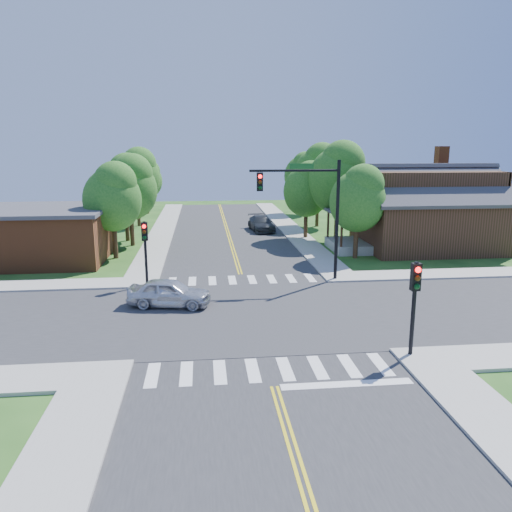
{
  "coord_description": "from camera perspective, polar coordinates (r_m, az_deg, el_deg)",
  "views": [
    {
      "loc": [
        -2.28,
        -22.88,
        8.08
      ],
      "look_at": [
        0.52,
        3.11,
        2.2
      ],
      "focal_mm": 35.0,
      "sensor_mm": 36.0,
      "label": 1
    }
  ],
  "objects": [
    {
      "name": "road_ew",
      "position": [
        24.37,
        -0.43,
        -6.63
      ],
      "size": [
        90.0,
        10.0,
        0.04
      ],
      "primitive_type": "cube",
      "color": "#2D2D30",
      "rests_on": "ground"
    },
    {
      "name": "tree_e_a",
      "position": [
        36.18,
        11.7,
        6.61
      ],
      "size": [
        3.97,
        3.78,
        6.76
      ],
      "color": "#382314",
      "rests_on": "ground"
    },
    {
      "name": "sidewalk_nw",
      "position": [
        41.78,
        -24.91,
        0.43
      ],
      "size": [
        40.0,
        40.0,
        0.14
      ],
      "color": "#9E9B93",
      "rests_on": "ground"
    },
    {
      "name": "ground",
      "position": [
        24.38,
        -0.43,
        -6.69
      ],
      "size": [
        100.0,
        100.0,
        0.0
      ],
      "primitive_type": "plane",
      "color": "#204816",
      "rests_on": "ground"
    },
    {
      "name": "building_nw",
      "position": [
        38.51,
        -24.1,
        2.3
      ],
      "size": [
        10.4,
        8.4,
        3.73
      ],
      "color": "brown",
      "rests_on": "ground"
    },
    {
      "name": "car_silver",
      "position": [
        25.65,
        -9.88,
        -4.22
      ],
      "size": [
        3.26,
        4.81,
        1.42
      ],
      "primitive_type": "imported",
      "rotation": [
        0.0,
        0.0,
        1.38
      ],
      "color": "silver",
      "rests_on": "ground"
    },
    {
      "name": "tree_w_d",
      "position": [
        60.43,
        -12.37,
        8.65
      ],
      "size": [
        3.72,
        3.54,
        6.33
      ],
      "color": "#382314",
      "rests_on": "ground"
    },
    {
      "name": "stop_bar",
      "position": [
        17.94,
        10.33,
        -14.33
      ],
      "size": [
        4.6,
        0.45,
        0.09
      ],
      "primitive_type": "cube",
      "color": "white",
      "rests_on": "ground"
    },
    {
      "name": "tree_w_a",
      "position": [
        36.78,
        -16.0,
        6.69
      ],
      "size": [
        4.09,
        3.89,
        6.96
      ],
      "color": "#382314",
      "rests_on": "ground"
    },
    {
      "name": "tree_w_c",
      "position": [
        51.24,
        -13.4,
        9.06
      ],
      "size": [
        4.62,
        4.39,
        7.85
      ],
      "color": "#382314",
      "rests_on": "ground"
    },
    {
      "name": "crosswalk_south",
      "position": [
        18.66,
        1.52,
        -12.84
      ],
      "size": [
        8.85,
        2.0,
        0.01
      ],
      "color": "white",
      "rests_on": "ground"
    },
    {
      "name": "house_ne",
      "position": [
        41.26,
        18.92,
        5.38
      ],
      "size": [
        13.05,
        8.8,
        7.11
      ],
      "color": "black",
      "rests_on": "ground"
    },
    {
      "name": "tree_e_c",
      "position": [
        49.98,
        7.23,
        9.53
      ],
      "size": [
        4.87,
        4.63,
        8.28
      ],
      "color": "#382314",
      "rests_on": "ground"
    },
    {
      "name": "crosswalk_north",
      "position": [
        30.26,
        -1.6,
        -2.73
      ],
      "size": [
        8.85,
        2.0,
        0.01
      ],
      "color": "white",
      "rests_on": "ground"
    },
    {
      "name": "tree_w_b",
      "position": [
        43.36,
        -14.69,
        8.01
      ],
      "size": [
        4.36,
        4.14,
        7.42
      ],
      "color": "#382314",
      "rests_on": "ground"
    },
    {
      "name": "tree_bldg",
      "position": [
        41.18,
        -14.15,
        7.8
      ],
      "size": [
        4.35,
        4.14,
        7.4
      ],
      "color": "#382314",
      "rests_on": "ground"
    },
    {
      "name": "intersection_patch",
      "position": [
        24.38,
        -0.43,
        -6.69
      ],
      "size": [
        10.2,
        10.2,
        0.06
      ],
      "primitive_type": "cube",
      "color": "#2D2D30",
      "rests_on": "ground"
    },
    {
      "name": "car_dgrey",
      "position": [
        47.29,
        0.6,
        3.69
      ],
      "size": [
        2.86,
        5.14,
        1.38
      ],
      "primitive_type": "imported",
      "rotation": [
        0.0,
        0.0,
        0.1
      ],
      "color": "#313436",
      "rests_on": "ground"
    },
    {
      "name": "tree_e_b",
      "position": [
        42.02,
        9.48,
        9.03
      ],
      "size": [
        4.97,
        4.72,
        8.44
      ],
      "color": "#382314",
      "rests_on": "ground"
    },
    {
      "name": "tree_e_d",
      "position": [
        58.9,
        5.43,
        9.4
      ],
      "size": [
        4.28,
        4.07,
        7.28
      ],
      "color": "#382314",
      "rests_on": "ground"
    },
    {
      "name": "signal_mast_ne",
      "position": [
        29.32,
        6.13,
        6.28
      ],
      "size": [
        5.3,
        0.42,
        7.2
      ],
      "color": "black",
      "rests_on": "ground"
    },
    {
      "name": "tree_house",
      "position": [
        43.23,
        5.91,
        7.75
      ],
      "size": [
        3.97,
        3.77,
        6.75
      ],
      "color": "#382314",
      "rests_on": "ground"
    },
    {
      "name": "sidewalk_ne",
      "position": [
        43.47,
        18.6,
        1.39
      ],
      "size": [
        40.0,
        40.0,
        0.14
      ],
      "color": "#9E9B93",
      "rests_on": "ground"
    },
    {
      "name": "road_ns",
      "position": [
        24.37,
        -0.43,
        -6.64
      ],
      "size": [
        10.0,
        90.0,
        0.04
      ],
      "primitive_type": "cube",
      "color": "#2D2D30",
      "rests_on": "ground"
    },
    {
      "name": "signal_pole_nw",
      "position": [
        29.16,
        -12.57,
        1.66
      ],
      "size": [
        0.34,
        0.42,
        3.8
      ],
      "color": "black",
      "rests_on": "ground"
    },
    {
      "name": "centerline",
      "position": [
        24.36,
        -0.43,
        -6.58
      ],
      "size": [
        0.3,
        90.0,
        0.01
      ],
      "color": "yellow",
      "rests_on": "ground"
    },
    {
      "name": "signal_pole_se",
      "position": [
        19.73,
        17.71,
        -3.89
      ],
      "size": [
        0.34,
        0.42,
        3.8
      ],
      "color": "black",
      "rests_on": "ground"
    }
  ]
}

